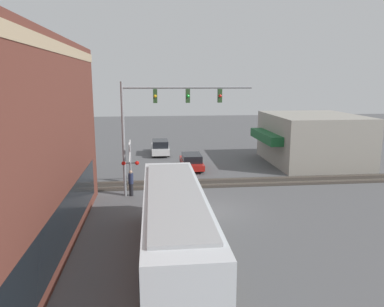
{
  "coord_description": "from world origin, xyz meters",
  "views": [
    {
      "loc": [
        -21.43,
        3.68,
        7.85
      ],
      "look_at": [
        4.59,
        0.84,
        2.65
      ],
      "focal_mm": 35.0,
      "sensor_mm": 36.0,
      "label": 1
    }
  ],
  "objects_px": {
    "pedestrian_at_crossing": "(131,183)",
    "crossing_signal": "(130,163)",
    "parked_car_red": "(192,162)",
    "parked_car_white": "(160,148)",
    "city_bus": "(175,225)"
  },
  "relations": [
    {
      "from": "parked_car_white",
      "to": "parked_car_red",
      "type": "bearing_deg",
      "value": -159.5
    },
    {
      "from": "city_bus",
      "to": "parked_car_white",
      "type": "bearing_deg",
      "value": -0.0
    },
    {
      "from": "pedestrian_at_crossing",
      "to": "city_bus",
      "type": "bearing_deg",
      "value": -166.81
    },
    {
      "from": "parked_car_red",
      "to": "pedestrian_at_crossing",
      "type": "height_order",
      "value": "pedestrian_at_crossing"
    },
    {
      "from": "parked_car_red",
      "to": "parked_car_white",
      "type": "xyz_separation_m",
      "value": [
        6.95,
        2.6,
        0.07
      ]
    },
    {
      "from": "parked_car_red",
      "to": "parked_car_white",
      "type": "distance_m",
      "value": 7.43
    },
    {
      "from": "parked_car_red",
      "to": "parked_car_white",
      "type": "relative_size",
      "value": 0.95
    },
    {
      "from": "city_bus",
      "to": "pedestrian_at_crossing",
      "type": "distance_m",
      "value": 10.36
    },
    {
      "from": "parked_car_white",
      "to": "pedestrian_at_crossing",
      "type": "bearing_deg",
      "value": 170.67
    },
    {
      "from": "parked_car_red",
      "to": "pedestrian_at_crossing",
      "type": "distance_m",
      "value": 8.89
    },
    {
      "from": "crossing_signal",
      "to": "pedestrian_at_crossing",
      "type": "xyz_separation_m",
      "value": [
        0.0,
        -0.0,
        -1.37
      ]
    },
    {
      "from": "parked_car_white",
      "to": "pedestrian_at_crossing",
      "type": "height_order",
      "value": "pedestrian_at_crossing"
    },
    {
      "from": "crossing_signal",
      "to": "pedestrian_at_crossing",
      "type": "bearing_deg",
      "value": -72.24
    },
    {
      "from": "pedestrian_at_crossing",
      "to": "crossing_signal",
      "type": "bearing_deg",
      "value": 107.76
    },
    {
      "from": "crossing_signal",
      "to": "pedestrian_at_crossing",
      "type": "relative_size",
      "value": 2.11
    }
  ]
}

